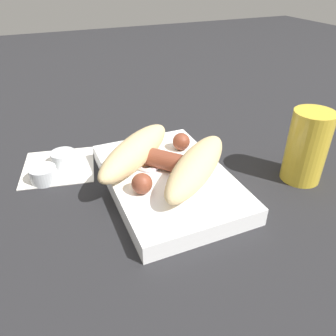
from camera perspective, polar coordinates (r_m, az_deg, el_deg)
name	(u,v)px	position (r m, az deg, el deg)	size (l,w,h in m)	color
ground_plane	(168,188)	(0.54, 0.00, -3.46)	(3.00, 3.00, 0.00)	#232326
food_tray	(168,181)	(0.53, 0.00, -2.21)	(0.27, 0.18, 0.03)	white
bread_roll	(165,158)	(0.52, -0.58, 1.72)	(0.25, 0.25, 0.05)	#DBBC84
sausage	(164,160)	(0.53, -0.76, 1.35)	(0.13, 0.14, 0.03)	brown
pickled_veggies	(141,163)	(0.55, -4.74, 0.85)	(0.08, 0.07, 0.01)	orange
napkin	(59,166)	(0.62, -18.51, 0.29)	(0.15, 0.15, 0.00)	white
condiment_cup_near	(64,159)	(0.62, -17.70, 1.45)	(0.04, 0.04, 0.03)	silver
condiment_cup_far	(44,175)	(0.59, -20.84, -1.20)	(0.04, 0.04, 0.03)	silver
drink_glass	(307,147)	(0.58, 23.03, 3.41)	(0.06, 0.06, 0.12)	gold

